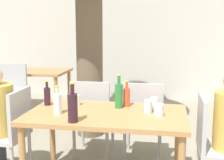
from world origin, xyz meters
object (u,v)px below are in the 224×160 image
object	(u,v)px
dining_table_back	(28,75)
soda_bottle_0	(127,96)
wine_bottle_4	(47,96)
green_bottle_1	(119,95)
patio_chair_3	(143,116)
drinking_glass_0	(154,104)
drinking_glass_1	(159,110)
patio_chair_4	(11,89)
patio_chair_2	(92,114)
drinking_glass_3	(148,106)
water_bottle_2	(57,103)
dining_table_front	(106,121)
wine_bottle_3	(73,107)
drinking_glass_2	(77,100)
patio_chair_1	(214,141)
patio_chair_0	(10,129)

from	to	relation	value
dining_table_back	soda_bottle_0	world-z (taller)	soda_bottle_0
wine_bottle_4	green_bottle_1	bearing A→B (deg)	1.55
patio_chair_3	drinking_glass_0	world-z (taller)	patio_chair_3
wine_bottle_4	drinking_glass_1	size ratio (longest dim) A/B	2.35
patio_chair_3	patio_chair_4	xyz separation A→B (m)	(-2.16, 1.13, 0.00)
patio_chair_2	drinking_glass_3	distance (m)	0.93
water_bottle_2	wine_bottle_4	size ratio (longest dim) A/B	1.03
patio_chair_4	drinking_glass_0	bearing A→B (deg)	-35.06
soda_bottle_0	green_bottle_1	xyz separation A→B (m)	(-0.07, -0.07, 0.03)
green_bottle_1	wine_bottle_4	world-z (taller)	green_bottle_1
soda_bottle_0	drinking_glass_3	world-z (taller)	soda_bottle_0
dining_table_front	soda_bottle_0	world-z (taller)	soda_bottle_0
wine_bottle_3	wine_bottle_4	world-z (taller)	wine_bottle_3
water_bottle_2	drinking_glass_2	xyz separation A→B (m)	(0.08, 0.33, -0.05)
wine_bottle_4	drinking_glass_1	distance (m)	1.12
dining_table_back	water_bottle_2	bearing A→B (deg)	-60.20
green_bottle_1	drinking_glass_2	xyz separation A→B (m)	(-0.43, 0.03, -0.07)
patio_chair_3	water_bottle_2	distance (m)	1.09
drinking_glass_1	patio_chair_2	bearing A→B (deg)	138.69
green_bottle_1	water_bottle_2	size ratio (longest dim) A/B	1.27
drinking_glass_0	drinking_glass_1	size ratio (longest dim) A/B	1.11
patio_chair_3	drinking_glass_1	world-z (taller)	patio_chair_3
drinking_glass_3	patio_chair_1	bearing A→B (deg)	-5.47
wine_bottle_4	patio_chair_2	bearing A→B (deg)	54.72
patio_chair_3	patio_chair_1	bearing A→B (deg)	135.74
patio_chair_4	drinking_glass_3	world-z (taller)	patio_chair_4
soda_bottle_0	drinking_glass_1	world-z (taller)	soda_bottle_0
drinking_glass_0	water_bottle_2	bearing A→B (deg)	-161.96
dining_table_front	drinking_glass_0	world-z (taller)	drinking_glass_0
patio_chair_4	water_bottle_2	xyz separation A→B (m)	(1.45, -1.89, 0.31)
wine_bottle_4	water_bottle_2	bearing A→B (deg)	-53.75
dining_table_front	wine_bottle_4	xyz separation A→B (m)	(-0.63, 0.17, 0.18)
patio_chair_2	drinking_glass_1	distance (m)	1.05
drinking_glass_2	drinking_glass_3	xyz separation A→B (m)	(0.71, -0.16, 0.01)
water_bottle_2	dining_table_front	bearing A→B (deg)	14.92
wine_bottle_3	dining_table_back	bearing A→B (deg)	121.14
dining_table_back	patio_chair_4	world-z (taller)	patio_chair_4
dining_table_back	patio_chair_2	distance (m)	2.38
patio_chair_1	wine_bottle_4	xyz separation A→B (m)	(-1.59, 0.17, 0.31)
patio_chair_3	drinking_glass_2	distance (m)	0.81
dining_table_back	wine_bottle_4	xyz separation A→B (m)	(1.24, -2.25, 0.18)
patio_chair_2	drinking_glass_0	bearing A→B (deg)	145.77
soda_bottle_0	wine_bottle_3	bearing A→B (deg)	-122.92
wine_bottle_3	patio_chair_2	bearing A→B (deg)	94.13
soda_bottle_0	drinking_glass_1	distance (m)	0.43
soda_bottle_0	green_bottle_1	distance (m)	0.10
dining_table_front	patio_chair_2	distance (m)	0.72
patio_chair_1	wine_bottle_3	world-z (taller)	wine_bottle_3
dining_table_back	patio_chair_4	bearing A→B (deg)	-90.00
patio_chair_0	patio_chair_3	xyz separation A→B (m)	(1.24, 0.65, 0.00)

